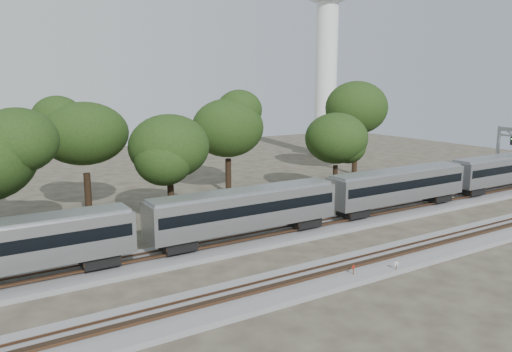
{
  "coord_description": "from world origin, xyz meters",
  "views": [
    {
      "loc": [
        -22.31,
        -31.02,
        14.45
      ],
      "look_at": [
        0.29,
        5.0,
        6.36
      ],
      "focal_mm": 35.0,
      "sensor_mm": 36.0,
      "label": 1
    }
  ],
  "objects": [
    {
      "name": "tree_3",
      "position": [
        -9.96,
        22.36,
        9.08
      ],
      "size": [
        9.25,
        9.25,
        13.04
      ],
      "color": "black",
      "rests_on": "ground"
    },
    {
      "name": "tree_4",
      "position": [
        -3.49,
        15.2,
        8.05
      ],
      "size": [
        8.2,
        8.2,
        11.57
      ],
      "color": "black",
      "rests_on": "ground"
    },
    {
      "name": "train",
      "position": [
        19.49,
        6.0,
        3.32
      ],
      "size": [
        133.52,
        3.26,
        4.8
      ],
      "color": "#ACAEB3",
      "rests_on": "ground"
    },
    {
      "name": "tree_7",
      "position": [
        32.14,
        26.48,
        10.41
      ],
      "size": [
        10.6,
        10.6,
        14.94
      ],
      "color": "black",
      "rests_on": "ground"
    },
    {
      "name": "track_far",
      "position": [
        0.0,
        6.0,
        0.21
      ],
      "size": [
        160.0,
        5.0,
        0.73
      ],
      "color": "slate",
      "rests_on": "ground"
    },
    {
      "name": "tree_6",
      "position": [
        19.19,
        16.21,
        7.44
      ],
      "size": [
        7.58,
        7.58,
        10.69
      ],
      "color": "black",
      "rests_on": "ground"
    },
    {
      "name": "switch_lever",
      "position": [
        5.6,
        -5.3,
        0.15
      ],
      "size": [
        0.52,
        0.33,
        0.3
      ],
      "primitive_type": "cube",
      "rotation": [
        0.0,
        0.0,
        -0.06
      ],
      "color": "#512D19",
      "rests_on": "ground"
    },
    {
      "name": "switch_stand_white",
      "position": [
        5.75,
        -6.32,
        0.66
      ],
      "size": [
        0.32,
        0.15,
        1.03
      ],
      "rotation": [
        0.0,
        0.0,
        -0.38
      ],
      "color": "#512D19",
      "rests_on": "ground"
    },
    {
      "name": "track_near",
      "position": [
        0.0,
        -4.0,
        0.21
      ],
      "size": [
        160.0,
        5.0,
        0.73
      ],
      "color": "slate",
      "rests_on": "ground"
    },
    {
      "name": "ground",
      "position": [
        0.0,
        0.0,
        0.0
      ],
      "size": [
        160.0,
        160.0,
        0.0
      ],
      "primitive_type": "plane",
      "color": "#383328",
      "rests_on": "ground"
    },
    {
      "name": "tree_5",
      "position": [
        8.46,
        24.79,
        8.58
      ],
      "size": [
        8.73,
        8.73,
        12.31
      ],
      "color": "black",
      "rests_on": "ground"
    },
    {
      "name": "switch_stand_red",
      "position": [
        2.32,
        -5.32,
        0.73
      ],
      "size": [
        0.34,
        0.18,
        1.14
      ],
      "rotation": [
        0.0,
        0.0,
        0.41
      ],
      "color": "#512D19",
      "rests_on": "ground"
    }
  ]
}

